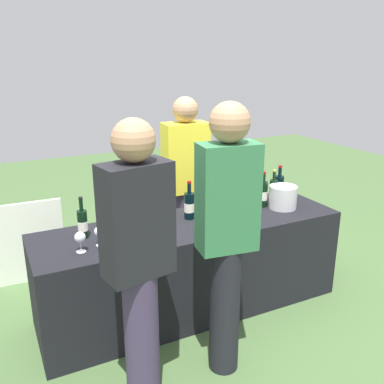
% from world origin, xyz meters
% --- Properties ---
extents(ground_plane, '(12.00, 12.00, 0.00)m').
position_xyz_m(ground_plane, '(0.00, 0.00, 0.00)').
color(ground_plane, '#476638').
extents(tasting_table, '(2.41, 0.68, 0.75)m').
position_xyz_m(tasting_table, '(0.00, 0.00, 0.37)').
color(tasting_table, black).
rests_on(tasting_table, ground_plane).
extents(wine_bottle_0, '(0.07, 0.07, 0.30)m').
position_xyz_m(wine_bottle_0, '(-0.81, 0.09, 0.85)').
color(wine_bottle_0, black).
rests_on(wine_bottle_0, tasting_table).
extents(wine_bottle_1, '(0.08, 0.08, 0.31)m').
position_xyz_m(wine_bottle_1, '(0.02, 0.09, 0.86)').
color(wine_bottle_1, black).
rests_on(wine_bottle_1, tasting_table).
extents(wine_bottle_2, '(0.06, 0.06, 0.31)m').
position_xyz_m(wine_bottle_2, '(0.19, 0.08, 0.86)').
color(wine_bottle_2, black).
rests_on(wine_bottle_2, tasting_table).
extents(wine_bottle_3, '(0.08, 0.08, 0.33)m').
position_xyz_m(wine_bottle_3, '(0.44, 0.09, 0.87)').
color(wine_bottle_3, black).
rests_on(wine_bottle_3, tasting_table).
extents(wine_bottle_4, '(0.07, 0.07, 0.31)m').
position_xyz_m(wine_bottle_4, '(0.71, 0.07, 0.86)').
color(wine_bottle_4, black).
rests_on(wine_bottle_4, tasting_table).
extents(wine_bottle_5, '(0.07, 0.07, 0.30)m').
position_xyz_m(wine_bottle_5, '(0.84, 0.10, 0.86)').
color(wine_bottle_5, black).
rests_on(wine_bottle_5, tasting_table).
extents(wine_bottle_6, '(0.08, 0.08, 0.32)m').
position_xyz_m(wine_bottle_6, '(0.93, 0.14, 0.86)').
color(wine_bottle_6, black).
rests_on(wine_bottle_6, tasting_table).
extents(wine_glass_0, '(0.07, 0.07, 0.14)m').
position_xyz_m(wine_glass_0, '(-0.88, -0.13, 0.85)').
color(wine_glass_0, silver).
rests_on(wine_glass_0, tasting_table).
extents(wine_glass_1, '(0.07, 0.07, 0.14)m').
position_xyz_m(wine_glass_1, '(-0.74, -0.09, 0.85)').
color(wine_glass_1, silver).
rests_on(wine_glass_1, tasting_table).
extents(wine_glass_2, '(0.07, 0.07, 0.14)m').
position_xyz_m(wine_glass_2, '(-0.61, -0.08, 0.85)').
color(wine_glass_2, silver).
rests_on(wine_glass_2, tasting_table).
extents(wine_glass_3, '(0.06, 0.06, 0.14)m').
position_xyz_m(wine_glass_3, '(0.14, -0.16, 0.85)').
color(wine_glass_3, silver).
rests_on(wine_glass_3, tasting_table).
extents(wine_glass_4, '(0.06, 0.06, 0.14)m').
position_xyz_m(wine_glass_4, '(0.30, -0.06, 0.85)').
color(wine_glass_4, silver).
rests_on(wine_glass_4, tasting_table).
extents(wine_glass_5, '(0.06, 0.06, 0.13)m').
position_xyz_m(wine_glass_5, '(0.41, -0.12, 0.84)').
color(wine_glass_5, silver).
rests_on(wine_glass_5, tasting_table).
extents(ice_bucket, '(0.23, 0.23, 0.19)m').
position_xyz_m(ice_bucket, '(0.84, -0.04, 0.84)').
color(ice_bucket, silver).
rests_on(ice_bucket, tasting_table).
extents(server_pouring, '(0.40, 0.24, 1.65)m').
position_xyz_m(server_pouring, '(0.21, 0.55, 0.90)').
color(server_pouring, '#3F3351').
rests_on(server_pouring, ground_plane).
extents(guest_0, '(0.40, 0.27, 1.69)m').
position_xyz_m(guest_0, '(-0.69, -0.74, 0.93)').
color(guest_0, '#3F3351').
rests_on(guest_0, ground_plane).
extents(guest_1, '(0.37, 0.24, 1.74)m').
position_xyz_m(guest_1, '(-0.12, -0.72, 0.98)').
color(guest_1, black).
rests_on(guest_1, ground_plane).
extents(menu_board, '(0.61, 0.05, 0.76)m').
position_xyz_m(menu_board, '(-1.12, 1.04, 0.38)').
color(menu_board, white).
rests_on(menu_board, ground_plane).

